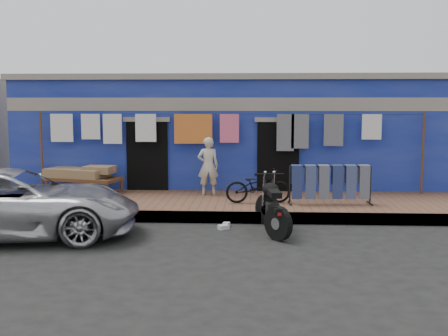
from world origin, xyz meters
TOP-DOWN VIEW (x-y plane):
  - ground at (0.00, 0.00)m, footprint 80.00×80.00m
  - sidewalk at (0.00, 3.00)m, footprint 28.00×3.00m
  - curb at (0.00, 1.55)m, footprint 28.00×0.10m
  - building at (-0.00, 6.99)m, footprint 12.20×5.20m
  - clothesline at (-0.45, 4.25)m, footprint 10.06×0.06m
  - car at (-3.97, 0.02)m, footprint 5.24×3.10m
  - seated_person at (-0.51, 3.80)m, footprint 0.57×0.42m
  - bicycle at (0.77, 2.67)m, footprint 1.55×0.69m
  - motorcycle at (1.05, 0.75)m, footprint 1.04×1.90m
  - charpoy at (-3.77, 3.94)m, footprint 2.54×2.05m
  - jeans_rack at (2.43, 2.60)m, footprint 2.02×0.63m
  - litter_a at (0.04, 0.95)m, footprint 0.26×0.24m
  - litter_b at (0.09, 1.20)m, footprint 0.17×0.20m
  - litter_c at (1.05, 0.93)m, footprint 0.21×0.24m

SIDE VIEW (x-z plane):
  - ground at x=0.00m, z-range 0.00..0.00m
  - litter_c at x=1.05m, z-range 0.00..0.08m
  - litter_b at x=0.09m, z-range 0.00..0.09m
  - litter_a at x=0.04m, z-range 0.00..0.09m
  - sidewalk at x=0.00m, z-range 0.00..0.25m
  - curb at x=0.00m, z-range 0.00..0.25m
  - motorcycle at x=1.05m, z-range 0.00..1.13m
  - charpoy at x=-3.77m, z-range 0.25..0.93m
  - car at x=-3.97m, z-range 0.00..1.38m
  - jeans_rack at x=2.43m, z-range 0.25..1.19m
  - bicycle at x=0.77m, z-range 0.25..1.22m
  - seated_person at x=-0.51m, z-range 0.25..1.73m
  - building at x=0.00m, z-range 0.01..3.37m
  - clothesline at x=-0.45m, z-range 0.77..2.87m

